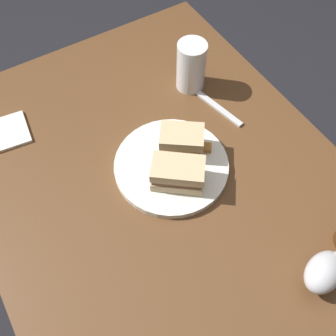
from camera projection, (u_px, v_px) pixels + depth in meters
name	position (u px, v px, depth m)	size (l,w,h in m)	color
ground_plane	(166.00, 275.00, 1.57)	(6.00, 6.00, 0.00)	black
dining_table	(165.00, 240.00, 1.27)	(1.14, 0.86, 0.72)	brown
plate	(171.00, 166.00, 0.98)	(0.28, 0.28, 0.02)	silver
sandwich_half_left	(178.00, 173.00, 0.92)	(0.13, 0.14, 0.07)	#CCB284
sandwich_half_right	(182.00, 141.00, 0.97)	(0.12, 0.13, 0.07)	#CCB284
potato_wedge_front	(185.00, 172.00, 0.95)	(0.06, 0.02, 0.02)	gold
potato_wedge_middle	(201.00, 147.00, 0.99)	(0.05, 0.02, 0.02)	#AD702D
potato_wedge_back	(183.00, 154.00, 0.98)	(0.04, 0.02, 0.02)	#B77F33
pint_glass	(191.00, 69.00, 1.09)	(0.08, 0.08, 0.14)	white
gravy_boat	(324.00, 272.00, 0.80)	(0.10, 0.12, 0.07)	#B7B7BC
napkin	(10.00, 131.00, 1.04)	(0.11, 0.09, 0.01)	silver
fork	(216.00, 107.00, 1.09)	(0.18, 0.02, 0.01)	silver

